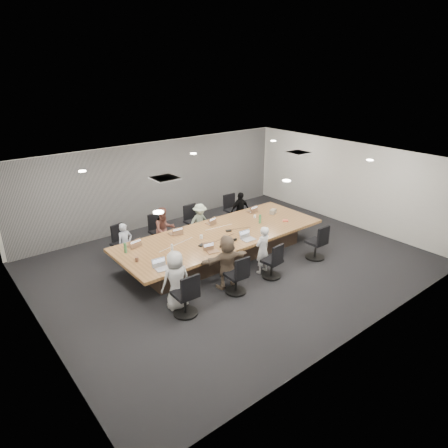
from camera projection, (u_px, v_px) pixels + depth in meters
floor at (233, 263)px, 11.06m from camera, size 10.00×8.00×0.00m
ceiling at (234, 164)px, 10.02m from camera, size 10.00×8.00×0.00m
wall_back at (158, 183)px, 13.44m from camera, size 10.00×0.00×2.80m
wall_front at (367, 274)px, 7.64m from camera, size 10.00×0.00×2.80m
wall_left at (33, 274)px, 7.65m from camera, size 0.00×8.00×2.80m
wall_right at (347, 183)px, 13.43m from camera, size 0.00×8.00×2.80m
curtain at (159, 184)px, 13.38m from camera, size 9.80×0.04×2.80m
conference_table at (222, 244)px, 11.28m from camera, size 6.00×2.20×0.74m
chair_0 at (121, 247)px, 11.20m from camera, size 0.58×0.58×0.74m
chair_1 at (159, 235)px, 11.90m from camera, size 0.57×0.57×0.81m
chair_2 at (194, 224)px, 12.62m from camera, size 0.58×0.58×0.84m
chair_3 at (233, 213)px, 13.55m from camera, size 0.60×0.60×0.88m
chair_4 at (185, 297)px, 8.67m from camera, size 0.59×0.59×0.85m
chair_5 at (236, 278)px, 9.52m from camera, size 0.56×0.56×0.79m
chair_6 at (272, 264)px, 10.22m from camera, size 0.58×0.58×0.77m
chair_7 at (316, 245)px, 11.21m from camera, size 0.57×0.57×0.84m
person_0 at (125, 244)px, 10.87m from camera, size 0.45×0.31×1.17m
laptop_0 at (134, 245)px, 10.41m from camera, size 0.38×0.29×0.02m
person_1 at (164, 230)px, 11.54m from camera, size 0.71×0.58×1.35m
laptop_1 at (174, 233)px, 11.12m from camera, size 0.34×0.26×0.02m
person_2 at (200, 222)px, 12.30m from camera, size 0.78×0.46×1.19m
laptop_2 at (211, 223)px, 11.85m from camera, size 0.33×0.27×0.02m
person_3 at (240, 210)px, 13.23m from camera, size 0.73×0.32×1.24m
laptop_3 at (251, 211)px, 12.79m from camera, size 0.33×0.24×0.02m
person_4 at (176, 280)px, 8.82m from camera, size 0.71×0.49×1.39m
laptop_4 at (163, 269)px, 9.20m from camera, size 0.36×0.26×0.02m
person_5 at (227, 262)px, 9.67m from camera, size 1.32×0.61×1.37m
laptop_5 at (213, 252)px, 10.04m from camera, size 0.33×0.26×0.02m
person_6 at (263, 250)px, 10.37m from camera, size 0.50×0.35×1.29m
laptop_6 at (249, 239)px, 10.73m from camera, size 0.36×0.25×0.02m
bottle_green_left at (125, 248)px, 9.96m from camera, size 0.08×0.08×0.26m
bottle_green_right at (260, 219)px, 11.81m from camera, size 0.08×0.08×0.26m
bottle_clear at (172, 248)px, 10.03m from camera, size 0.08×0.08×0.20m
cup_white_far at (201, 237)px, 10.79m from camera, size 0.10×0.10×0.10m
cup_white_near at (255, 216)px, 12.25m from camera, size 0.07×0.07×0.09m
mug_brown at (137, 259)px, 9.55m from camera, size 0.10×0.10×0.10m
mic_left at (202, 245)px, 10.38m from camera, size 0.19×0.16×0.03m
mic_right at (229, 231)px, 11.27m from camera, size 0.18×0.14×0.03m
stapler at (234, 240)px, 10.64m from camera, size 0.17×0.05×0.07m
canvas_bag at (273, 212)px, 12.58m from camera, size 0.29×0.24×0.13m
snack_packet at (285, 221)px, 12.00m from camera, size 0.19×0.19×0.04m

